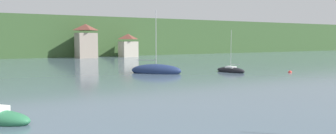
{
  "coord_description": "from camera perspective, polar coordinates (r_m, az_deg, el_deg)",
  "views": [
    {
      "loc": [
        -13.82,
        15.27,
        5.15
      ],
      "look_at": [
        0.0,
        39.41,
        2.85
      ],
      "focal_mm": 35.48,
      "sensor_mm": 36.0,
      "label": 1
    }
  ],
  "objects": [
    {
      "name": "shore_building_westcentral",
      "position": [
        96.39,
        -13.92,
        4.28
      ],
      "size": [
        5.36,
        6.01,
        9.54
      ],
      "color": "gray",
      "rests_on": "ground_plane"
    },
    {
      "name": "shore_building_central",
      "position": [
        100.22,
        -6.87,
        3.66
      ],
      "size": [
        4.8,
        5.12,
        6.86
      ],
      "color": "#BCB29E",
      "rests_on": "ground_plane"
    },
    {
      "name": "sailboat_far_1",
      "position": [
        50.61,
        -2.07,
        -0.6
      ],
      "size": [
        7.17,
        7.0,
        10.15
      ],
      "rotation": [
        0.0,
        0.0,
        5.52
      ],
      "color": "navy",
      "rests_on": "ground_plane"
    },
    {
      "name": "sailboat_far_5",
      "position": [
        53.5,
        10.71,
        -0.56
      ],
      "size": [
        2.72,
        5.42,
        6.95
      ],
      "rotation": [
        0.0,
        0.0,
        1.79
      ],
      "color": "black",
      "rests_on": "ground_plane"
    },
    {
      "name": "mooring_buoy_far",
      "position": [
        55.5,
        20.21,
        -0.89
      ],
      "size": [
        0.58,
        0.58,
        0.58
      ],
      "primitive_type": "sphere",
      "color": "red",
      "rests_on": "ground_plane"
    }
  ]
}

